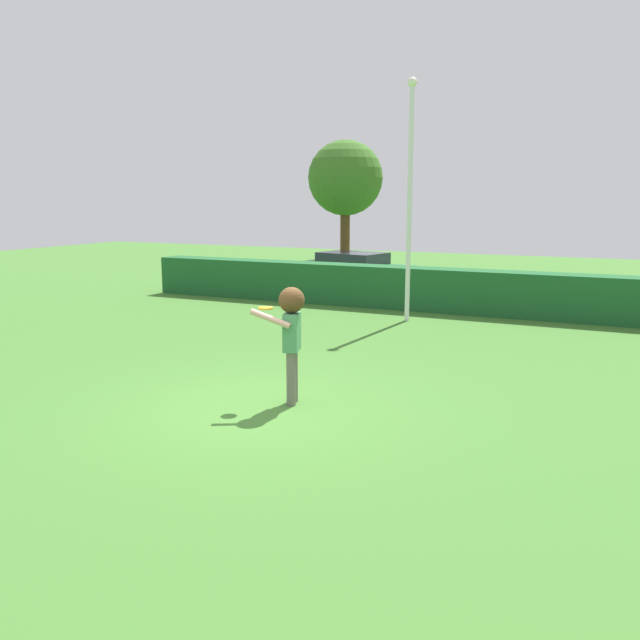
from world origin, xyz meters
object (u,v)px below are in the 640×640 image
(frisbee, at_px, (266,308))
(lamppost, at_px, (410,190))
(person, at_px, (291,327))
(parked_car_green, at_px, (353,268))
(maple_tree, at_px, (345,179))

(frisbee, height_order, lamppost, lamppost)
(person, xyz_separation_m, parked_car_green, (-4.43, 13.08, -0.52))
(person, height_order, maple_tree, maple_tree)
(frisbee, height_order, maple_tree, maple_tree)
(person, bearing_deg, frisbee, 177.02)
(frisbee, distance_m, maple_tree, 16.18)
(maple_tree, bearing_deg, person, -69.63)
(frisbee, relative_size, parked_car_green, 0.05)
(person, bearing_deg, lamppost, 94.62)
(frisbee, distance_m, lamppost, 7.79)
(frisbee, xyz_separation_m, lamppost, (-0.15, 7.56, 1.88))
(person, distance_m, parked_car_green, 13.82)
(person, bearing_deg, maple_tree, 110.37)
(parked_car_green, distance_m, maple_tree, 3.99)
(lamppost, height_order, parked_car_green, lamppost)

